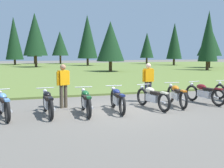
% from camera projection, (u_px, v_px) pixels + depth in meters
% --- Properties ---
extents(ground_plane, '(140.00, 140.00, 0.00)m').
position_uv_depth(ground_plane, '(117.00, 110.00, 9.87)').
color(ground_plane, '#605B54').
extents(grass_moorland, '(80.00, 44.00, 0.10)m').
position_uv_depth(grass_moorland, '(51.00, 70.00, 33.84)').
color(grass_moorland, '#5B7033').
rests_on(grass_moorland, ground).
extents(forest_treeline, '(45.98, 29.72, 8.44)m').
position_uv_depth(forest_treeline, '(54.00, 39.00, 40.50)').
color(forest_treeline, '#47331E').
rests_on(forest_treeline, ground).
extents(motorcycle_sky_blue, '(0.73, 2.07, 0.88)m').
position_uv_depth(motorcycle_sky_blue, '(4.00, 104.00, 8.62)').
color(motorcycle_sky_blue, black).
rests_on(motorcycle_sky_blue, ground).
extents(motorcycle_black, '(0.62, 2.10, 0.88)m').
position_uv_depth(motorcycle_black, '(48.00, 102.00, 8.97)').
color(motorcycle_black, black).
rests_on(motorcycle_black, ground).
extents(motorcycle_british_green, '(0.62, 2.10, 0.88)m').
position_uv_depth(motorcycle_british_green, '(86.00, 101.00, 9.20)').
color(motorcycle_british_green, black).
rests_on(motorcycle_british_green, ground).
extents(motorcycle_navy, '(0.62, 2.10, 0.88)m').
position_uv_depth(motorcycle_navy, '(117.00, 99.00, 9.61)').
color(motorcycle_navy, black).
rests_on(motorcycle_navy, ground).
extents(motorcycle_cream, '(0.67, 2.09, 0.88)m').
position_uv_depth(motorcycle_cream, '(152.00, 97.00, 10.10)').
color(motorcycle_cream, black).
rests_on(motorcycle_cream, ground).
extents(motorcycle_orange, '(0.67, 2.08, 0.88)m').
position_uv_depth(motorcycle_orange, '(177.00, 95.00, 10.64)').
color(motorcycle_orange, black).
rests_on(motorcycle_orange, ground).
extents(motorcycle_maroon, '(0.71, 2.08, 0.88)m').
position_uv_depth(motorcycle_maroon, '(204.00, 93.00, 11.14)').
color(motorcycle_maroon, black).
rests_on(motorcycle_maroon, ground).
extents(rider_near_row_end, '(0.52, 0.34, 1.67)m').
position_uv_depth(rider_near_row_end, '(63.00, 83.00, 10.16)').
color(rider_near_row_end, '#4C4233').
rests_on(rider_near_row_end, ground).
extents(rider_with_back_turned, '(0.55, 0.25, 1.67)m').
position_uv_depth(rider_with_back_turned, '(148.00, 80.00, 11.39)').
color(rider_with_back_turned, '#2D2D38').
rests_on(rider_with_back_turned, ground).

